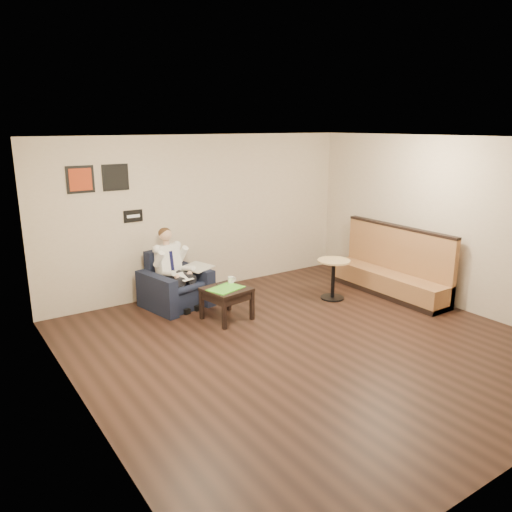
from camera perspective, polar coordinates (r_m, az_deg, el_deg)
ground at (r=7.08m, az=5.89°, el=-10.06°), size 6.00×6.00×0.00m
wall_back at (r=9.06m, az=-6.12°, el=4.77°), size 6.00×0.02×2.80m
wall_left at (r=5.27m, az=-19.68°, el=-3.42°), size 0.02×6.00×2.80m
wall_right at (r=8.82m, az=21.34°, el=3.56°), size 0.02×6.00×2.80m
ceiling at (r=6.43m, az=6.57°, el=13.22°), size 6.00×6.00×0.02m
seating_sign at (r=8.51m, az=-13.86°, el=4.45°), size 0.32×0.02×0.20m
art_print_left at (r=8.18m, az=-19.44°, el=8.25°), size 0.42×0.03×0.42m
art_print_right at (r=8.34m, az=-15.76°, el=8.64°), size 0.42×0.03×0.42m
armchair at (r=8.42m, az=-9.17°, el=-2.72°), size 1.11×1.11×0.92m
seated_man at (r=8.28m, az=-8.73°, el=-1.78°), size 0.76×1.00×1.26m
lap_papers at (r=8.22m, az=-8.29°, el=-2.36°), size 0.28×0.34×0.01m
newspaper at (r=8.52m, az=-6.75°, el=-1.26°), size 0.51×0.58×0.01m
side_table at (r=7.83m, az=-3.37°, el=-5.47°), size 0.72×0.72×0.51m
green_folder at (r=7.70m, az=-3.49°, el=-3.73°), size 0.60×0.50×0.01m
coffee_mug at (r=7.95m, az=-2.89°, el=-2.76°), size 0.11×0.11×0.11m
smartphone at (r=7.91m, az=-3.93°, el=-3.25°), size 0.16×0.08×0.01m
banquette at (r=9.18m, az=15.01°, el=-0.61°), size 0.56×2.36×1.21m
cafe_table at (r=8.80m, az=8.80°, el=-2.65°), size 0.64×0.64×0.70m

